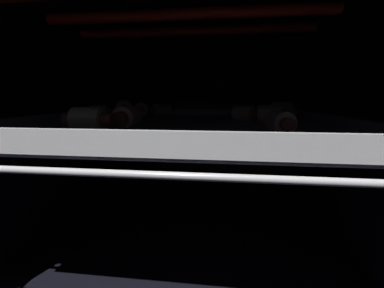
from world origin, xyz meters
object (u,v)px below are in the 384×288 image
Objects in this scene: oven_rack_mid at (186,131)px; pig_in_blanket_mid_5 at (269,114)px; pig_in_blanket_mid_8 at (281,111)px; pig_in_blanket_mid_1 at (123,108)px; heating_element at (185,14)px; pig_in_blanket_mid_0 at (244,113)px; pig_in_blanket_mid_4 at (143,109)px; pig_in_blanket_mid_3 at (162,110)px; pig_in_blanket_mid_6 at (99,112)px; baking_tray_mid at (186,125)px; pig_in_blanket_mid_7 at (128,117)px; pig_in_blanket_mid_9 at (88,120)px; pig_in_blanket_mid_2 at (280,122)px.

pig_in_blanket_mid_5 is (12.93, 2.82, 2.59)cm from oven_rack_mid.
pig_in_blanket_mid_1 is at bearing 172.11° from pig_in_blanket_mid_8.
heating_element is 23.15cm from pig_in_blanket_mid_8.
pig_in_blanket_mid_0 is 22.12cm from pig_in_blanket_mid_4.
pig_in_blanket_mid_3 and pig_in_blanket_mid_6 have the same top height.
pig_in_blanket_mid_8 is at bearing 28.35° from heating_element.
oven_rack_mid is 1.11× the size of baking_tray_mid.
pig_in_blanket_mid_1 is 0.91× the size of pig_in_blanket_mid_7.
baking_tray_mid is 8.32× the size of pig_in_blanket_mid_8.
pig_in_blanket_mid_0 is 0.94× the size of pig_in_blanket_mid_3.
pig_in_blanket_mid_6 is at bearing 162.38° from oven_rack_mid.
pig_in_blanket_mid_5 is at bearing 31.25° from pig_in_blanket_mid_9.
heating_element reaches higher than pig_in_blanket_mid_2.
pig_in_blanket_mid_0 and pig_in_blanket_mid_3 have the same top height.
pig_in_blanket_mid_5 is at bearing -4.81° from pig_in_blanket_mid_6.
pig_in_blanket_mid_2 is 1.06× the size of pig_in_blanket_mid_8.
pig_in_blanket_mid_3 reaches higher than pig_in_blanket_mid_2.
pig_in_blanket_mid_5 is 21.70cm from pig_in_blanket_mid_7.
pig_in_blanket_mid_9 is at bearing -131.52° from heating_element.
pig_in_blanket_mid_4 is at bearing 156.06° from pig_in_blanket_mid_0.
oven_rack_mid is 10.35cm from pig_in_blanket_mid_0.
heating_element is 20.77cm from pig_in_blanket_mid_2.
pig_in_blanket_mid_4 is at bearing 135.30° from pig_in_blanket_mid_2.
pig_in_blanket_mid_1 reaches higher than pig_in_blanket_mid_3.
pig_in_blanket_mid_5 is 0.97× the size of pig_in_blanket_mid_9.
pig_in_blanket_mid_6 is (-16.74, 5.32, 1.63)cm from baking_tray_mid.
pig_in_blanket_mid_9 is (-9.62, -10.87, 1.78)cm from baking_tray_mid.
pig_in_blanket_mid_4 is (-3.83, -1.35, 0.12)cm from pig_in_blanket_mid_3.
pig_in_blanket_mid_8 is at bearing 28.35° from baking_tray_mid.
baking_tray_mid is 7.13× the size of pig_in_blanket_mid_7.
heating_element is 7.66× the size of pig_in_blanket_mid_3.
pig_in_blanket_mid_1 is 1.04× the size of pig_in_blanket_mid_5.
pig_in_blanket_mid_4 is 0.83× the size of pig_in_blanket_mid_5.
pig_in_blanket_mid_0 is at bearing 38.89° from pig_in_blanket_mid_9.
pig_in_blanket_mid_7 is (9.92, -11.48, 0.14)cm from pig_in_blanket_mid_6.
oven_rack_mid is 18.66cm from pig_in_blanket_mid_8.
pig_in_blanket_mid_4 and pig_in_blanket_mid_9 have the same top height.
pig_in_blanket_mid_2 is at bearing -27.33° from pig_in_blanket_mid_6.
pig_in_blanket_mid_1 is 30.14cm from pig_in_blanket_mid_5.
baking_tray_mid is 7.84× the size of pig_in_blanket_mid_2.
pig_in_blanket_mid_9 reaches higher than pig_in_blanket_mid_0.
pig_in_blanket_mid_3 is at bearing 84.72° from pig_in_blanket_mid_9.
pig_in_blanket_mid_2 is 30.60cm from pig_in_blanket_mid_3.
pig_in_blanket_mid_3 is (-7.27, 14.56, 1.66)cm from baking_tray_mid.
pig_in_blanket_mid_5 is at bearing -23.38° from pig_in_blanket_mid_4.
pig_in_blanket_mid_8 reaches higher than pig_in_blanket_mid_6.
pig_in_blanket_mid_4 is at bearing -160.61° from pig_in_blanket_mid_3.
pig_in_blanket_mid_2 is 32.16cm from pig_in_blanket_mid_4.
pig_in_blanket_mid_5 is 0.88× the size of pig_in_blanket_mid_7.
pig_in_blanket_mid_4 is at bearing 54.51° from pig_in_blanket_mid_6.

